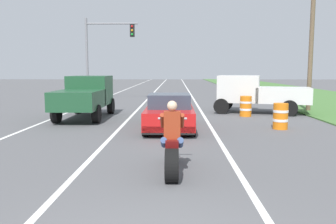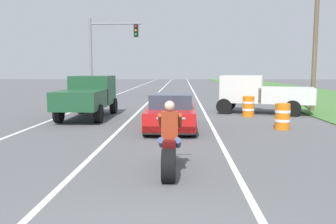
{
  "view_description": "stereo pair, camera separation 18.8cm",
  "coord_description": "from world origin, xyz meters",
  "views": [
    {
      "loc": [
        0.39,
        -3.51,
        2.28
      ],
      "look_at": [
        0.16,
        7.06,
        1.0
      ],
      "focal_mm": 37.29,
      "sensor_mm": 36.0,
      "label": 1
    },
    {
      "loc": [
        0.57,
        -3.5,
        2.28
      ],
      "look_at": [
        0.16,
        7.06,
        1.0
      ],
      "focal_mm": 37.29,
      "sensor_mm": 36.0,
      "label": 2
    }
  ],
  "objects": [
    {
      "name": "sports_car_red",
      "position": [
        0.16,
        9.88,
        0.63
      ],
      "size": [
        1.84,
        4.3,
        1.37
      ],
      "color": "red",
      "rests_on": "ground"
    },
    {
      "name": "construction_barrel_mid",
      "position": [
        3.84,
        13.61,
        0.5
      ],
      "size": [
        0.58,
        0.58,
        1.0
      ],
      "color": "orange",
      "rests_on": "ground"
    },
    {
      "name": "lane_stripe_left_solid",
      "position": [
        -5.4,
        20.0,
        0.0
      ],
      "size": [
        0.14,
        120.0,
        0.01
      ],
      "primitive_type": "cube",
      "color": "white",
      "rests_on": "ground"
    },
    {
      "name": "utility_pole_roadside",
      "position": [
        7.74,
        15.84,
        3.81
      ],
      "size": [
        0.24,
        0.24,
        7.63
      ],
      "primitive_type": "cylinder",
      "color": "brown",
      "rests_on": "ground"
    },
    {
      "name": "lane_stripe_centre_dashed",
      "position": [
        -1.8,
        20.0,
        0.0
      ],
      "size": [
        0.14,
        120.0,
        0.01
      ],
      "primitive_type": "cube",
      "color": "white",
      "rests_on": "ground"
    },
    {
      "name": "pickup_truck_right_shoulder_white",
      "position": [
        4.67,
        14.96,
        1.11
      ],
      "size": [
        5.14,
        3.14,
        1.98
      ],
      "color": "silver",
      "rests_on": "ground"
    },
    {
      "name": "pickup_truck_left_lane_dark_green",
      "position": [
        -3.88,
        12.86,
        1.11
      ],
      "size": [
        2.02,
        4.8,
        1.98
      ],
      "color": "#1E4C2D",
      "rests_on": "ground"
    },
    {
      "name": "motorcycle_with_rider",
      "position": [
        0.31,
        3.99,
        0.59
      ],
      "size": [
        0.7,
        2.21,
        1.62
      ],
      "color": "black",
      "rests_on": "ground"
    },
    {
      "name": "traffic_light_mast_near",
      "position": [
        -4.98,
        22.18,
        3.94
      ],
      "size": [
        3.84,
        0.34,
        6.0
      ],
      "color": "gray",
      "rests_on": "ground"
    },
    {
      "name": "construction_barrel_nearest",
      "position": [
        4.44,
        9.92,
        0.5
      ],
      "size": [
        0.58,
        0.58,
        1.0
      ],
      "color": "orange",
      "rests_on": "ground"
    },
    {
      "name": "lane_stripe_right_solid",
      "position": [
        1.8,
        20.0,
        0.0
      ],
      "size": [
        0.14,
        120.0,
        0.01
      ],
      "primitive_type": "cube",
      "color": "white",
      "rests_on": "ground"
    }
  ]
}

